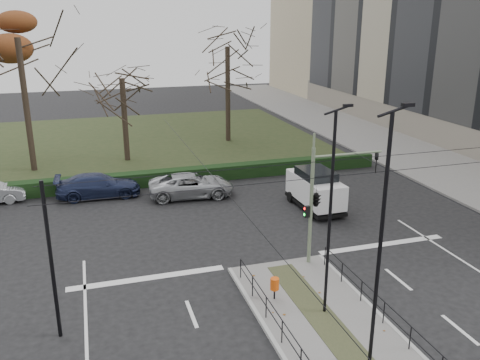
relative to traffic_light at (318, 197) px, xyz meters
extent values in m
plane|color=black|center=(-1.78, -4.50, -3.37)|extent=(140.00, 140.00, 0.00)
cube|color=#64625F|center=(-1.78, -7.00, -3.30)|extent=(4.40, 15.00, 0.14)
cube|color=#64625F|center=(16.22, 17.50, -3.30)|extent=(8.00, 90.00, 0.14)
cube|color=#243118|center=(-7.78, 27.50, -3.32)|extent=(38.00, 26.00, 0.10)
cube|color=black|center=(-7.78, 14.10, -2.87)|extent=(38.00, 1.00, 1.00)
cube|color=black|center=(20.17, 19.50, 6.53)|extent=(0.10, 50.96, 14.76)
cylinder|color=black|center=(-3.83, -0.50, -2.78)|extent=(0.04, 0.04, 0.90)
cylinder|color=black|center=(0.27, -0.50, -2.78)|extent=(0.04, 0.04, 0.90)
cylinder|color=black|center=(-3.83, -7.10, -2.33)|extent=(0.04, 13.20, 0.04)
cylinder|color=black|center=(0.27, -7.10, -2.33)|extent=(0.04, 13.20, 0.04)
cylinder|color=black|center=(-11.38, -2.50, -0.37)|extent=(0.14, 0.14, 6.00)
cylinder|color=black|center=(-1.78, -3.50, 2.13)|extent=(20.00, 0.02, 0.02)
cylinder|color=black|center=(-1.78, -1.50, 2.13)|extent=(20.00, 0.02, 0.02)
cylinder|color=black|center=(-5.28, -6.50, 1.93)|extent=(0.02, 34.00, 0.02)
cylinder|color=black|center=(1.72, -6.50, 1.93)|extent=(0.02, 34.00, 0.02)
cylinder|color=slate|center=(-0.32, 0.00, -0.46)|extent=(0.17, 0.17, 5.56)
cylinder|color=slate|center=(1.39, 0.00, 1.89)|extent=(3.42, 0.11, 0.11)
imported|color=black|center=(2.88, 0.00, 1.36)|extent=(0.22, 0.24, 0.96)
imported|color=black|center=(-0.09, 0.00, -0.03)|extent=(1.22, 2.14, 0.85)
cube|color=black|center=(-0.52, 0.00, -0.67)|extent=(0.24, 0.17, 0.53)
sphere|color=#FF0C0C|center=(-0.62, 0.00, -0.51)|extent=(0.12, 0.12, 0.12)
sphere|color=#0CE533|center=(-0.62, 0.00, -0.80)|extent=(0.12, 0.12, 0.12)
cylinder|color=black|center=(-3.04, -2.61, -3.01)|extent=(0.07, 0.07, 0.45)
cylinder|color=#D34A0C|center=(-3.04, -2.61, -2.55)|extent=(0.36, 0.36, 0.50)
cylinder|color=black|center=(-1.52, -7.47, 1.02)|extent=(0.13, 0.13, 8.51)
cube|color=black|center=(-1.04, -7.47, 5.43)|extent=(0.37, 0.15, 0.11)
cylinder|color=black|center=(-1.49, -4.08, 0.74)|extent=(0.12, 0.12, 7.95)
cube|color=black|center=(-1.04, -4.08, 4.87)|extent=(0.35, 0.14, 0.10)
imported|color=#1E2646|center=(-9.40, 12.72, -2.60)|extent=(5.38, 2.36, 1.54)
imported|color=#9A9DA1|center=(-3.62, 11.02, -2.61)|extent=(5.70, 3.05, 1.52)
cube|color=white|center=(3.12, 6.71, -2.14)|extent=(2.02, 4.57, 1.47)
cube|color=black|center=(3.12, 6.71, -1.26)|extent=(1.81, 2.53, 0.68)
cube|color=black|center=(3.12, 6.71, -3.07)|extent=(2.06, 4.67, 0.18)
cylinder|color=black|center=(4.11, 5.24, -3.04)|extent=(0.24, 0.67, 0.66)
cylinder|color=black|center=(2.21, 5.19, -3.04)|extent=(0.24, 0.67, 0.66)
cylinder|color=black|center=(4.03, 8.22, -3.04)|extent=(0.24, 0.67, 0.66)
cylinder|color=black|center=(2.13, 8.18, -3.04)|extent=(0.24, 0.67, 0.66)
cylinder|color=black|center=(-13.87, 20.12, 1.58)|extent=(0.44, 0.44, 9.70)
ellipsoid|color=#512412|center=(-13.87, 20.12, 6.43)|extent=(11.14, 11.14, 6.10)
cylinder|color=black|center=(2.84, 25.11, 1.00)|extent=(0.44, 0.44, 8.55)
cylinder|color=black|center=(-6.84, 20.99, -0.01)|extent=(0.44, 0.44, 6.54)
camera|label=1|loc=(-9.77, -19.72, 7.80)|focal=38.00mm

